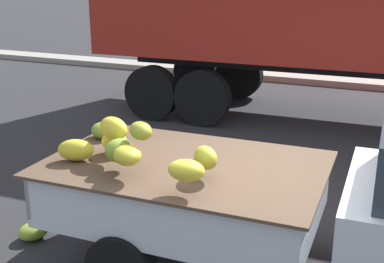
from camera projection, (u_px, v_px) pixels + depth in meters
curb_strip at (363, 83)px, 13.03m from camera, size 80.00×0.80×0.16m
fallen_banana_bunch_near_tailgate at (34, 231)px, 5.60m from camera, size 0.37×0.41×0.19m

